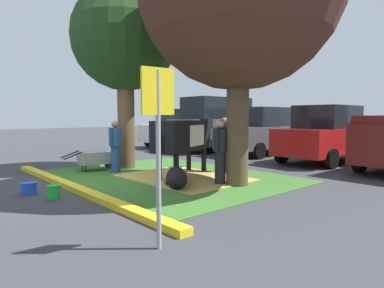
% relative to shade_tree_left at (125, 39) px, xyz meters
% --- Properties ---
extents(ground_plane, '(80.00, 80.00, 0.00)m').
position_rel_shade_tree_left_xyz_m(ground_plane, '(1.46, -1.58, -4.00)').
color(ground_plane, '#38383D').
extents(grass_island, '(6.46, 4.92, 0.02)m').
position_rel_shade_tree_left_xyz_m(grass_island, '(2.03, 0.10, -3.99)').
color(grass_island, '#386B28').
rests_on(grass_island, ground).
extents(curb_yellow, '(7.66, 0.24, 0.12)m').
position_rel_shade_tree_left_xyz_m(curb_yellow, '(2.03, -2.51, -3.94)').
color(curb_yellow, yellow).
rests_on(curb_yellow, ground).
extents(hay_bedding, '(3.28, 2.51, 0.04)m').
position_rel_shade_tree_left_xyz_m(hay_bedding, '(2.54, 0.21, -3.97)').
color(hay_bedding, tan).
rests_on(hay_bedding, ground).
extents(shade_tree_left, '(3.25, 3.25, 5.68)m').
position_rel_shade_tree_left_xyz_m(shade_tree_left, '(0.00, 0.00, 0.00)').
color(shade_tree_left, brown).
rests_on(shade_tree_left, ground).
extents(cow_holstein, '(1.64, 2.99, 1.56)m').
position_rel_shade_tree_left_xyz_m(cow_holstein, '(2.24, 0.51, -2.89)').
color(cow_holstein, black).
rests_on(cow_holstein, ground).
extents(calf_lying, '(1.26, 1.01, 0.48)m').
position_rel_shade_tree_left_xyz_m(calf_lying, '(3.33, -0.67, -3.76)').
color(calf_lying, black).
rests_on(calf_lying, ground).
extents(person_handler, '(0.34, 0.51, 1.57)m').
position_rel_shade_tree_left_xyz_m(person_handler, '(3.74, 0.34, -3.16)').
color(person_handler, black).
rests_on(person_handler, ground).
extents(person_visitor_near, '(0.34, 0.50, 1.52)m').
position_rel_shade_tree_left_xyz_m(person_visitor_near, '(0.50, -0.66, -3.19)').
color(person_visitor_near, '#23478C').
rests_on(person_visitor_near, ground).
extents(person_visitor_far, '(0.53, 0.34, 1.61)m').
position_rel_shade_tree_left_xyz_m(person_visitor_far, '(2.61, 1.70, -3.14)').
color(person_visitor_far, maroon).
rests_on(person_visitor_far, ground).
extents(wheelbarrow, '(0.79, 1.62, 0.63)m').
position_rel_shade_tree_left_xyz_m(wheelbarrow, '(-0.19, -0.97, -3.61)').
color(wheelbarrow, gray).
rests_on(wheelbarrow, ground).
extents(parking_sign, '(0.08, 0.44, 2.21)m').
position_rel_shade_tree_left_xyz_m(parking_sign, '(5.91, -3.01, -2.44)').
color(parking_sign, '#99999E').
rests_on(parking_sign, ground).
extents(bucket_blue, '(0.33, 0.33, 0.26)m').
position_rel_shade_tree_left_xyz_m(bucket_blue, '(1.73, -3.36, -3.86)').
color(bucket_blue, blue).
rests_on(bucket_blue, ground).
extents(bucket_green, '(0.28, 0.28, 0.28)m').
position_rel_shade_tree_left_xyz_m(bucket_green, '(2.47, -3.10, -3.85)').
color(bucket_green, green).
rests_on(bucket_green, ground).
extents(sedan_silver, '(2.05, 4.42, 2.02)m').
position_rel_shade_tree_left_xyz_m(sedan_silver, '(-4.73, 6.13, -3.01)').
color(sedan_silver, silver).
rests_on(sedan_silver, ground).
extents(suv_black, '(2.16, 4.62, 2.52)m').
position_rel_shade_tree_left_xyz_m(suv_black, '(-2.00, 6.10, -2.73)').
color(suv_black, '#4C5156').
rests_on(suv_black, ground).
extents(sedan_red, '(2.05, 4.42, 2.02)m').
position_rel_shade_tree_left_xyz_m(sedan_red, '(0.48, 6.42, -3.01)').
color(sedan_red, '#4C5156').
rests_on(sedan_red, ground).
extents(hatchback_white, '(2.05, 4.42, 2.02)m').
position_rel_shade_tree_left_xyz_m(hatchback_white, '(3.44, 6.17, -3.01)').
color(hatchback_white, red).
rests_on(hatchback_white, ground).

